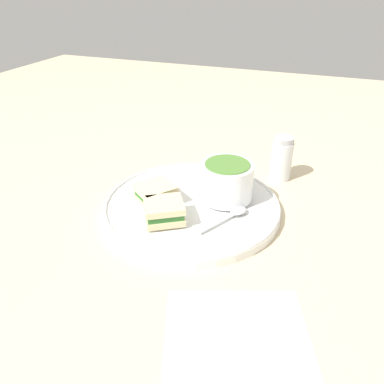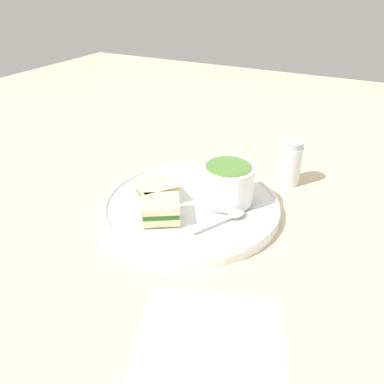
% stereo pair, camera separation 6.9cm
% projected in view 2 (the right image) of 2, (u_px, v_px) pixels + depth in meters
% --- Properties ---
extents(ground_plane, '(2.40, 2.40, 0.00)m').
position_uv_depth(ground_plane, '(192.00, 210.00, 0.72)').
color(ground_plane, beige).
extents(plate, '(0.33, 0.33, 0.02)m').
position_uv_depth(plate, '(192.00, 205.00, 0.71)').
color(plate, white).
rests_on(plate, ground_plane).
extents(soup_bowl, '(0.10, 0.10, 0.07)m').
position_uv_depth(soup_bowl, '(228.00, 183.00, 0.69)').
color(soup_bowl, white).
rests_on(soup_bowl, plate).
extents(spoon, '(0.07, 0.11, 0.01)m').
position_uv_depth(spoon, '(232.00, 215.00, 0.66)').
color(spoon, silver).
rests_on(spoon, plate).
extents(sandwich_half_near, '(0.09, 0.09, 0.03)m').
position_uv_depth(sandwich_half_near, '(156.00, 191.00, 0.70)').
color(sandwich_half_near, beige).
rests_on(sandwich_half_near, plate).
extents(sandwich_half_far, '(0.09, 0.09, 0.03)m').
position_uv_depth(sandwich_half_far, '(161.00, 209.00, 0.65)').
color(sandwich_half_far, beige).
rests_on(sandwich_half_far, plate).
extents(salt_shaker, '(0.05, 0.05, 0.10)m').
position_uv_depth(salt_shaker, '(290.00, 163.00, 0.78)').
color(salt_shaker, silver).
rests_on(salt_shaker, ground_plane).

